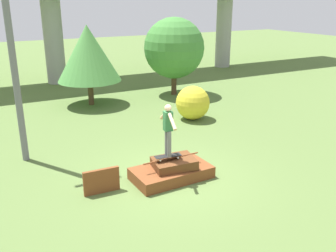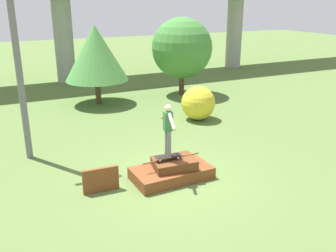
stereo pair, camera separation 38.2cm
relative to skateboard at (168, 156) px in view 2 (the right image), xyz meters
name	(u,v)px [view 2 (the right image)]	position (x,y,z in m)	size (l,w,h in m)	color
ground_plane	(171,178)	(0.11, 0.01, -0.71)	(80.00, 80.00, 0.00)	#567038
scrap_pile	(172,171)	(0.13, 0.01, -0.47)	(2.21, 1.24, 0.63)	brown
scrap_plank_loose	(101,180)	(-1.87, 0.15, -0.38)	(0.95, 0.13, 0.66)	brown
skateboard	(168,156)	(0.00, 0.00, 0.00)	(0.76, 0.32, 0.09)	black
skater	(168,127)	(0.00, 0.00, 0.84)	(0.25, 1.10, 1.45)	slate
utility_pole	(13,21)	(-3.30, 3.30, 3.49)	(1.30, 0.20, 8.15)	slate
tree_behind_left	(182,48)	(4.90, 8.53, 1.70)	(3.08, 3.08, 3.95)	#4C3823
tree_behind_right	(96,53)	(0.46, 8.63, 1.71)	(2.94, 2.94, 3.70)	#4C3823
bush_yellow_flowering	(198,103)	(3.51, 4.41, 0.00)	(1.41, 1.41, 1.41)	gold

